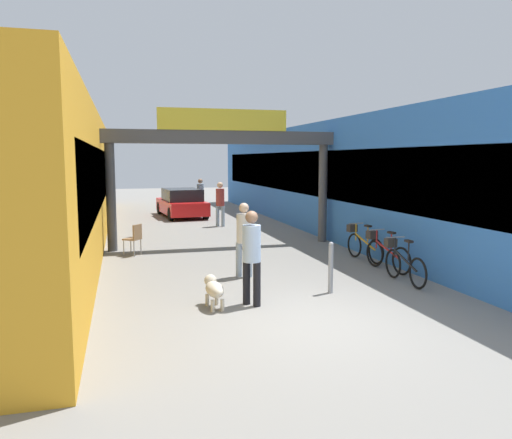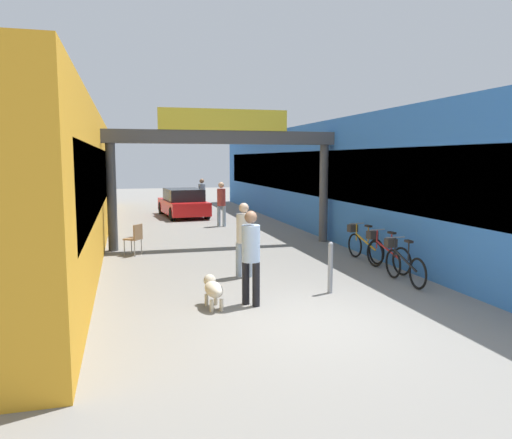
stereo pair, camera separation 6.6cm
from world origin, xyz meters
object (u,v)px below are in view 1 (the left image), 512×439
Objects in this scene: pedestrian_with_dog at (252,251)px; bicycle_orange_third at (363,244)px; dog_on_leash at (214,288)px; bicycle_black_nearest at (402,263)px; parked_car_red at (182,203)px; pedestrian_companion at (244,235)px; bicycle_red_second at (385,252)px; cafe_chair_wood_nearer at (134,237)px; pedestrian_carrying_crate at (220,201)px; pedestrian_elderly_walking at (200,194)px; bollard_post_metal at (331,267)px.

pedestrian_with_dog reaches higher than bicycle_orange_third.
bicycle_black_nearest reaches higher than dog_on_leash.
pedestrian_with_dog is at bearing -91.71° from parked_car_red.
bicycle_red_second is (3.53, -0.18, -0.55)m from pedestrian_companion.
parked_car_red reaches higher than cafe_chair_wood_nearer.
pedestrian_carrying_crate is at bearing 104.91° from bicycle_red_second.
pedestrian_companion is 8.83m from pedestrian_carrying_crate.
bicycle_black_nearest is (3.27, -1.39, -0.55)m from pedestrian_companion.
bicycle_red_second is 1.26m from bicycle_orange_third.
bicycle_black_nearest is 7.35m from cafe_chair_wood_nearer.
bollard_post_metal is (0.30, -15.26, -0.48)m from pedestrian_elderly_walking.
dog_on_leash is at bearing -156.47° from bicycle_red_second.
pedestrian_with_dog is 1.05× the size of bicycle_orange_third.
pedestrian_companion is at bearing 127.05° from bollard_post_metal.
pedestrian_carrying_crate is at bearing 81.99° from pedestrian_with_dog.
cafe_chair_wood_nearer is 0.21× the size of parked_car_red.
dog_on_leash is (-1.11, -2.20, -0.63)m from pedestrian_companion.
pedestrian_elderly_walking reaches higher than bicycle_orange_third.
pedestrian_with_dog is 5.91m from cafe_chair_wood_nearer.
bicycle_red_second is at bearing -75.09° from pedestrian_carrying_crate.
bollard_post_metal is (1.37, -1.82, -0.45)m from pedestrian_companion.
cafe_chair_wood_nearer is (-5.90, 3.49, 0.10)m from bicycle_red_second.
pedestrian_elderly_walking is at bearing 100.22° from bicycle_red_second.
parked_car_red is at bearing 89.80° from pedestrian_companion.
cafe_chair_wood_nearer is at bearing 109.61° from pedestrian_with_dog.
bollard_post_metal is at bearing -88.87° from pedestrian_elderly_walking.
parked_car_red is (-3.23, 14.01, 0.21)m from bicycle_black_nearest.
pedestrian_with_dog is at bearing -70.39° from cafe_chair_wood_nearer.
pedestrian_elderly_walking reaches higher than bicycle_black_nearest.
bicycle_black_nearest is (2.12, -10.15, -0.60)m from pedestrian_carrying_crate.
pedestrian_with_dog is 4.47m from bicycle_red_second.
parked_car_red is at bearing 106.98° from bicycle_orange_third.
bicycle_orange_third is at bearing 88.13° from bicycle_red_second.
pedestrian_with_dog is at bearing -140.11° from bicycle_orange_third.
pedestrian_with_dog is 11.10m from pedestrian_carrying_crate.
cafe_chair_wood_nearer is (-3.52, -5.44, -0.50)m from pedestrian_carrying_crate.
parked_car_red is (-3.48, 12.79, 0.21)m from bicycle_red_second.
bicycle_orange_third is 6.35m from cafe_chair_wood_nearer.
dog_on_leash is 0.88× the size of cafe_chair_wood_nearer.
pedestrian_with_dog reaches higher than bollard_post_metal.
pedestrian_elderly_walking is at bearing 98.43° from bicycle_black_nearest.
pedestrian_elderly_walking is 1.05× the size of bicycle_red_second.
pedestrian_companion is 0.98× the size of pedestrian_elderly_walking.
bollard_post_metal reaches higher than bicycle_black_nearest.
bicycle_black_nearest is at bearing -78.19° from pedestrian_carrying_crate.
pedestrian_with_dog is 1.68× the size of bollard_post_metal.
bollard_post_metal is (1.77, 0.42, -0.49)m from pedestrian_with_dog.
bicycle_orange_third is at bearing 83.17° from bicycle_black_nearest.
pedestrian_carrying_crate is 1.07× the size of bicycle_orange_third.
cafe_chair_wood_nearer is at bearing 126.15° from bollard_post_metal.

